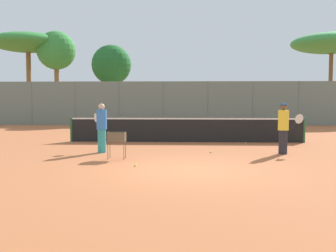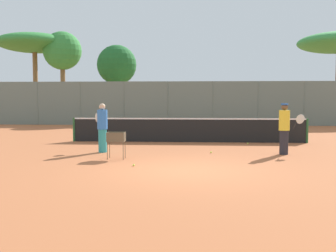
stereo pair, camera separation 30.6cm
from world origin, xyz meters
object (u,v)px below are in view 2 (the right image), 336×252
(player_white_outfit, at_px, (284,128))
(player_red_cap, at_px, (102,127))
(ball_cart, at_px, (116,139))
(parked_car, at_px, (256,114))
(tennis_net, at_px, (188,130))

(player_white_outfit, height_order, player_red_cap, player_white_outfit)
(ball_cart, height_order, parked_car, parked_car)
(player_red_cap, bearing_deg, ball_cart, 172.83)
(player_red_cap, relative_size, parked_car, 0.42)
(tennis_net, relative_size, player_red_cap, 5.93)
(ball_cart, bearing_deg, player_white_outfit, 13.70)
(player_white_outfit, xyz_separation_m, player_red_cap, (-6.42, 0.13, -0.02))
(player_red_cap, xyz_separation_m, parked_car, (8.47, 19.01, -0.24))
(tennis_net, bearing_deg, player_red_cap, -131.30)
(player_white_outfit, distance_m, ball_cart, 5.78)
(tennis_net, distance_m, player_red_cap, 4.63)
(tennis_net, distance_m, ball_cart, 5.45)
(ball_cart, bearing_deg, tennis_net, 65.68)
(tennis_net, relative_size, player_white_outfit, 5.89)
(player_red_cap, relative_size, ball_cart, 2.04)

